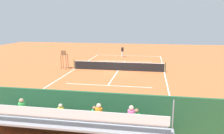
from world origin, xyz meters
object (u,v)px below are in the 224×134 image
object	(u,v)px
umpire_chair	(64,58)
tennis_player	(122,50)
equipment_bag	(82,120)
tennis_ball_near	(113,60)
bleacher_stand	(71,123)
courtside_bench	(122,115)
tennis_net	(118,66)
tennis_racket	(117,56)

from	to	relation	value
umpire_chair	tennis_player	bearing A→B (deg)	-118.79
equipment_bag	tennis_ball_near	world-z (taller)	equipment_bag
equipment_bag	tennis_ball_near	bearing A→B (deg)	-85.21
bleacher_stand	umpire_chair	size ratio (longest dim) A/B	4.23
tennis_player	tennis_ball_near	distance (m)	3.36
courtside_bench	equipment_bag	xyz separation A→B (m)	(2.16, 0.13, -0.38)
bleacher_stand	courtside_bench	bearing A→B (deg)	-135.29
tennis_net	tennis_ball_near	distance (m)	6.77
umpire_chair	courtside_bench	size ratio (longest dim) A/B	1.19
umpire_chair	tennis_ball_near	bearing A→B (deg)	-123.82
tennis_player	tennis_racket	distance (m)	1.41
equipment_bag	tennis_player	distance (m)	23.06
tennis_net	umpire_chair	world-z (taller)	umpire_chair
courtside_bench	tennis_ball_near	xyz separation A→B (m)	(3.83, -19.81, -0.53)
umpire_chair	courtside_bench	distance (m)	15.52
tennis_net	bleacher_stand	size ratio (longest dim) A/B	1.14
courtside_bench	tennis_player	size ratio (longest dim) A/B	0.93
tennis_racket	tennis_net	bearing A→B (deg)	99.71
tennis_net	equipment_bag	bearing A→B (deg)	90.00
equipment_bag	tennis_player	size ratio (longest dim) A/B	0.47
umpire_chair	tennis_racket	distance (m)	11.23
tennis_net	equipment_bag	world-z (taller)	tennis_net
tennis_racket	bleacher_stand	bearing A→B (deg)	94.09
umpire_chair	tennis_net	bearing A→B (deg)	-177.98
umpire_chair	tennis_player	world-z (taller)	umpire_chair
tennis_net	courtside_bench	size ratio (longest dim) A/B	5.72
bleacher_stand	tennis_player	world-z (taller)	bleacher_stand
tennis_net	bleacher_stand	world-z (taller)	bleacher_stand
umpire_chair	tennis_ball_near	size ratio (longest dim) A/B	32.42
bleacher_stand	tennis_ball_near	distance (m)	21.95
bleacher_stand	courtside_bench	size ratio (longest dim) A/B	5.03
umpire_chair	tennis_player	size ratio (longest dim) A/B	1.11
equipment_bag	tennis_player	bearing A→B (deg)	-88.04
tennis_racket	tennis_ball_near	bearing A→B (deg)	90.63
courtside_bench	tennis_racket	xyz separation A→B (m)	(3.87, -23.27, -0.54)
courtside_bench	equipment_bag	bearing A→B (deg)	3.40
tennis_net	courtside_bench	bearing A→B (deg)	99.25
tennis_racket	tennis_player	bearing A→B (deg)	158.28
tennis_player	bleacher_stand	bearing A→B (deg)	92.04
equipment_bag	tennis_net	bearing A→B (deg)	-90.00
bleacher_stand	equipment_bag	world-z (taller)	bleacher_stand
courtside_bench	tennis_player	distance (m)	23.09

